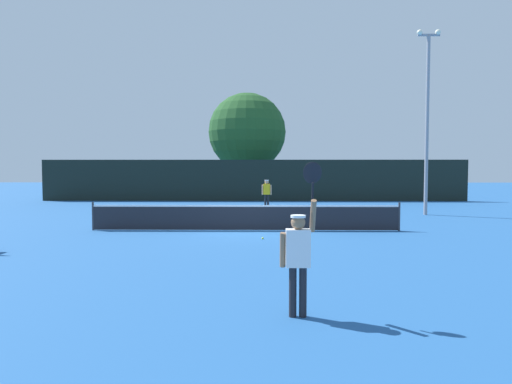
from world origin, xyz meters
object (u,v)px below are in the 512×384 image
Objects in this scene: player_serving at (299,250)px; tennis_ball at (263,238)px; player_receiving at (267,191)px; parked_car_mid at (363,186)px; large_tree at (247,132)px; light_pole at (427,112)px; parked_car_near at (169,186)px.

player_serving is 7.94m from tennis_ball.
tennis_ball is (-0.23, -11.41, -1.00)m from player_receiving.
tennis_ball is at bearing 88.83° from player_receiving.
player_serving is at bearing -105.32° from parked_car_mid.
large_tree is at bearing 93.23° from tennis_ball.
light_pole is at bearing 64.23° from player_serving.
parked_car_near is (-16.77, 17.92, -4.43)m from light_pole.
large_tree is at bearing -167.06° from parked_car_mid.
parked_car_mid is at bearing 70.74° from tennis_ball.
parked_car_mid is (8.78, 14.40, -0.26)m from player_receiving.
player_serving is 0.26× the size of light_pole.
player_serving is at bearing -70.47° from parked_car_near.
player_serving reaches higher than tennis_ball.
parked_car_mid is at bearing 75.90° from player_serving.
tennis_ball is 0.02× the size of parked_car_near.
tennis_ball is 23.85m from large_tree.
parked_car_near is (-9.07, 33.86, -0.29)m from player_serving.
parked_car_mid is (9.02, 25.81, 0.74)m from tennis_ball.
player_serving is 34.70m from parked_car_mid.
parked_car_near and parked_car_mid have the same top height.
parked_car_mid is (0.76, 17.71, -4.43)m from light_pole.
parked_car_mid is (17.52, -0.21, 0.00)m from parked_car_near.
player_receiving is (-0.33, 19.26, -0.03)m from player_serving.
tennis_ball is 0.01× the size of large_tree.
parked_car_near is 1.02× the size of parked_car_mid.
light_pole is at bearing -42.37° from parked_car_near.
light_pole is 2.18× the size of parked_car_mid.
player_serving is 19.26m from player_receiving.
light_pole is at bearing 44.42° from tennis_ball.
light_pole is 24.94m from parked_car_near.
large_tree is at bearing 122.35° from light_pole.
parked_car_mid is (8.45, 33.66, -0.29)m from player_serving.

